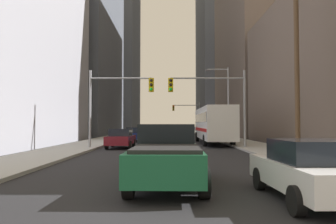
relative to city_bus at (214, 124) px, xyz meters
The scene contains 18 objects.
sidewalk_left 25.81m from the city_bus, 116.56° to the left, with size 3.69×160.00×0.15m, color #9E9E99.
sidewalk_right 23.27m from the city_bus, 83.10° to the left, with size 3.69×160.00×0.15m, color #9E9E99.
city_bus is the anchor object (origin of this frame).
pickup_truck_green 20.83m from the city_bus, 102.10° to the right, with size 2.20×5.45×1.90m.
sedan_white 22.50m from the city_bus, 92.04° to the right, with size 1.95×4.25×1.52m.
sedan_maroon 9.68m from the city_bus, 146.55° to the right, with size 1.95×4.25×1.52m.
sedan_blue 4.66m from the city_bus, behind, with size 1.95×4.21×1.52m.
sedan_navy 9.05m from the city_bus, 152.18° to the left, with size 1.95×4.21×1.52m.
sedan_black 27.56m from the city_bus, 99.02° to the left, with size 1.95×4.26×1.52m.
traffic_signal_near_left 10.38m from the city_bus, 143.10° to the right, with size 4.95×0.44×6.00m.
traffic_signal_near_right 6.57m from the city_bus, 99.97° to the right, with size 5.94×0.44×6.00m.
traffic_signal_far_right 29.77m from the city_bus, 91.33° to the left, with size 5.12×0.44×6.00m.
utility_pole_right 12.98m from the city_bus, 75.30° to the right, with size 2.20×0.28×10.82m.
street_lamp_right 3.09m from the city_bus, 39.72° to the left, with size 2.39×0.32×7.50m.
building_left_mid_office 36.74m from the city_bus, 134.27° to the left, with size 19.37×23.99×34.51m, color #4C515B.
building_left_far_tower 73.37m from the city_bus, 110.30° to the left, with size 20.95×25.02×48.63m, color #4C515B.
building_right_mid_block 31.37m from the city_bus, 56.94° to the left, with size 19.41×26.31×32.16m, color #66564C.
building_right_far_highrise 74.80m from the city_bus, 76.33° to the left, with size 21.77×28.35×61.78m, color #4C515B.
Camera 1 is at (0.05, -3.45, 1.91)m, focal length 34.21 mm.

